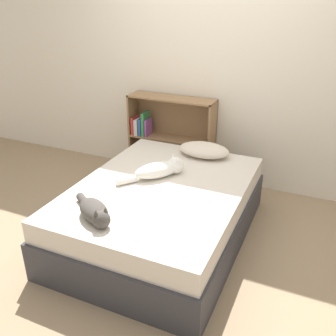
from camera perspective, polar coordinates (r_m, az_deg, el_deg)
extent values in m
plane|color=#997F60|center=(3.38, -0.97, -10.37)|extent=(8.00, 8.00, 0.00)
cube|color=silver|center=(4.04, 7.07, 14.86)|extent=(8.00, 0.06, 2.50)
cube|color=#333338|center=(3.28, -0.99, -8.02)|extent=(1.37, 1.85, 0.33)
cube|color=beige|center=(3.15, -1.03, -4.12)|extent=(1.32, 1.79, 0.18)
ellipsoid|color=beige|center=(3.66, 5.52, 2.77)|extent=(0.50, 0.32, 0.12)
ellipsoid|color=white|center=(3.22, -1.63, -0.32)|extent=(0.40, 0.43, 0.13)
sphere|color=white|center=(3.29, 1.16, 0.40)|extent=(0.15, 0.15, 0.15)
cone|color=white|center=(3.29, 0.84, 1.88)|extent=(0.04, 0.04, 0.03)
cone|color=white|center=(3.22, 1.50, 1.37)|extent=(0.04, 0.04, 0.03)
cylinder|color=white|center=(3.14, -6.25, -1.85)|extent=(0.17, 0.18, 0.06)
ellipsoid|color=#47423D|center=(2.70, -11.24, -6.34)|extent=(0.37, 0.33, 0.12)
sphere|color=#47423D|center=(2.59, -10.11, -7.77)|extent=(0.12, 0.12, 0.12)
cone|color=#47423D|center=(2.56, -9.51, -6.30)|extent=(0.04, 0.04, 0.03)
cone|color=#47423D|center=(2.54, -10.94, -6.69)|extent=(0.04, 0.04, 0.03)
cylinder|color=#47423D|center=(2.90, -12.78, -4.84)|extent=(0.16, 0.14, 0.06)
cube|color=#8E6B47|center=(4.44, -5.18, 5.43)|extent=(0.02, 0.26, 0.94)
cube|color=#8E6B47|center=(4.08, 6.66, 3.57)|extent=(0.02, 0.26, 0.94)
cube|color=#8E6B47|center=(4.42, 0.48, -1.02)|extent=(0.97, 0.26, 0.02)
cube|color=#8E6B47|center=(4.10, 0.53, 10.59)|extent=(0.97, 0.26, 0.02)
cube|color=#8E6B47|center=(4.24, 0.50, 4.56)|extent=(0.93, 0.26, 0.02)
cube|color=#8E6B47|center=(4.34, 1.14, 5.08)|extent=(0.97, 0.02, 0.94)
cube|color=#B7332D|center=(4.35, -5.04, 6.56)|extent=(0.03, 0.16, 0.20)
cube|color=beige|center=(4.33, -4.53, 6.37)|extent=(0.04, 0.16, 0.18)
cube|color=#2D519E|center=(4.31, -3.95, 6.37)|extent=(0.03, 0.16, 0.19)
cube|color=#337F47|center=(4.28, -3.47, 6.78)|extent=(0.03, 0.16, 0.27)
cube|color=#8C4C99|center=(4.28, -3.02, 6.22)|extent=(0.02, 0.16, 0.19)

